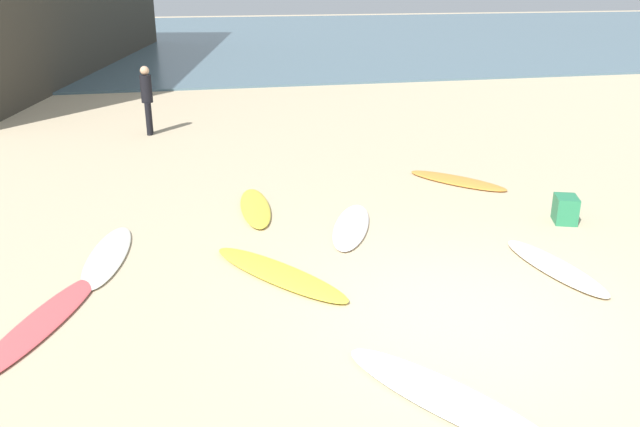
{
  "coord_description": "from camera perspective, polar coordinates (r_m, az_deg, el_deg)",
  "views": [
    {
      "loc": [
        -3.14,
        -6.16,
        3.77
      ],
      "look_at": [
        -1.09,
        2.98,
        0.3
      ],
      "focal_mm": 36.22,
      "sensor_mm": 36.0,
      "label": 1
    }
  ],
  "objects": [
    {
      "name": "ground_plane",
      "position": [
        7.88,
        12.75,
        -8.83
      ],
      "size": [
        120.0,
        120.0,
        0.0
      ],
      "primitive_type": "plane",
      "color": "#C6B28E"
    },
    {
      "name": "ocean_water",
      "position": [
        43.21,
        -8.71,
        15.17
      ],
      "size": [
        120.0,
        40.0,
        0.08
      ],
      "primitive_type": "cube",
      "color": "slate",
      "rests_on": "ground_plane"
    },
    {
      "name": "surfboard_0",
      "position": [
        8.63,
        -3.68,
        -5.29
      ],
      "size": [
        1.81,
        2.31,
        0.08
      ],
      "primitive_type": "ellipsoid",
      "rotation": [
        0.0,
        0.0,
        3.74
      ],
      "color": "yellow",
      "rests_on": "ground_plane"
    },
    {
      "name": "surfboard_1",
      "position": [
        10.21,
        2.77,
        -1.12
      ],
      "size": [
        1.24,
        2.09,
        0.08
      ],
      "primitive_type": "ellipsoid",
      "rotation": [
        0.0,
        0.0,
        -0.38
      ],
      "color": "white",
      "rests_on": "ground_plane"
    },
    {
      "name": "surfboard_2",
      "position": [
        6.41,
        11.17,
        -15.67
      ],
      "size": [
        1.77,
        2.28,
        0.09
      ],
      "primitive_type": "ellipsoid",
      "rotation": [
        0.0,
        0.0,
        3.72
      ],
      "color": "white",
      "rests_on": "ground_plane"
    },
    {
      "name": "surfboard_3",
      "position": [
        8.15,
        -23.4,
        -8.84
      ],
      "size": [
        1.38,
        2.5,
        0.06
      ],
      "primitive_type": "ellipsoid",
      "rotation": [
        0.0,
        0.0,
        -0.38
      ],
      "color": "#DD5558",
      "rests_on": "ground_plane"
    },
    {
      "name": "surfboard_4",
      "position": [
        12.78,
        12.03,
        2.87
      ],
      "size": [
        1.73,
        1.95,
        0.06
      ],
      "primitive_type": "ellipsoid",
      "rotation": [
        0.0,
        0.0,
        3.82
      ],
      "color": "orange",
      "rests_on": "ground_plane"
    },
    {
      "name": "surfboard_5",
      "position": [
        9.36,
        20.01,
        -4.43
      ],
      "size": [
        0.77,
        2.03,
        0.09
      ],
      "primitive_type": "ellipsoid",
      "rotation": [
        0.0,
        0.0,
        3.28
      ],
      "color": "#EDE2C9",
      "rests_on": "ground_plane"
    },
    {
      "name": "surfboard_6",
      "position": [
        9.66,
        -18.25,
        -3.54
      ],
      "size": [
        0.79,
        2.24,
        0.06
      ],
      "primitive_type": "ellipsoid",
      "rotation": [
        0.0,
        0.0,
        -0.13
      ],
      "color": "silver",
      "rests_on": "ground_plane"
    },
    {
      "name": "surfboard_8",
      "position": [
        11.06,
        -5.74,
        0.54
      ],
      "size": [
        0.59,
        2.05,
        0.08
      ],
      "primitive_type": "ellipsoid",
      "rotation": [
        0.0,
        0.0,
        -0.05
      ],
      "color": "yellow",
      "rests_on": "ground_plane"
    },
    {
      "name": "beachgoer_near",
      "position": [
        16.72,
        -15.04,
        9.92
      ],
      "size": [
        0.3,
        0.34,
        1.69
      ],
      "rotation": [
        0.0,
        0.0,
        1.5
      ],
      "color": "black",
      "rests_on": "ground_plane"
    },
    {
      "name": "beach_cooler",
      "position": [
        11.14,
        20.86,
        0.35
      ],
      "size": [
        0.47,
        0.54,
        0.43
      ],
      "primitive_type": "cube",
      "rotation": [
        0.0,
        0.0,
        4.35
      ],
      "color": "#287F51",
      "rests_on": "ground_plane"
    }
  ]
}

